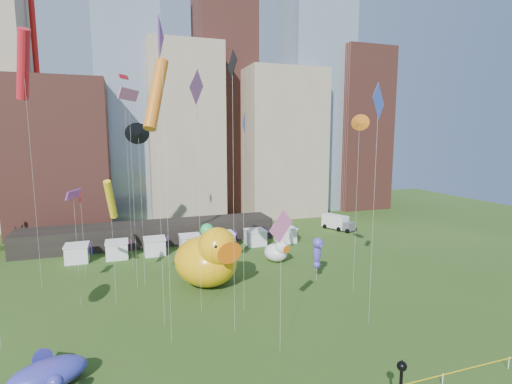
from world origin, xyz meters
name	(u,v)px	position (x,y,z in m)	size (l,w,h in m)	color
skyline	(174,111)	(2.25, 61.06, 21.44)	(101.00, 23.00, 68.00)	brown
pavilion	(152,233)	(-4.00, 42.00, 1.60)	(38.00, 6.00, 3.20)	black
vendor_tents	(190,244)	(1.02, 36.00, 1.11)	(33.24, 2.80, 2.40)	white
big_duck	(208,258)	(0.79, 22.16, 3.23)	(8.90, 10.03, 7.03)	#FFB00D
small_duck	(277,251)	(11.15, 27.52, 1.38)	(3.89, 4.32, 3.01)	white
seahorse_green	(207,240)	(1.11, 24.15, 4.75)	(1.57, 1.97, 6.67)	silver
seahorse_purple	(318,250)	(13.03, 19.80, 3.58)	(1.31, 1.59, 5.08)	silver
whale_inflatable	(48,372)	(-12.95, 8.49, 0.99)	(5.50, 6.21, 2.17)	#41328A
box_truck	(337,222)	(28.08, 40.62, 1.28)	(4.29, 6.21, 2.49)	white
kite_0	(124,83)	(-7.10, 31.59, 22.88)	(1.21, 1.46, 23.82)	silver
kite_1	(197,91)	(-1.18, 16.12, 20.47)	(1.72, 2.67, 22.41)	silver
kite_2	(232,75)	(0.78, 11.44, 21.22)	(0.19, 2.10, 23.16)	silver
kite_5	(378,105)	(12.50, 8.99, 19.06)	(2.43, 1.78, 20.90)	silver
kite_6	(156,94)	(-4.79, 14.39, 19.90)	(2.74, 3.55, 22.93)	silver
kite_7	(73,195)	(-12.19, 21.20, 11.07)	(1.18, 2.60, 11.54)	silver
kite_8	(23,65)	(-16.70, 27.47, 23.68)	(2.71, 4.20, 27.16)	silver
kite_9	(281,228)	(3.30, 7.37, 9.82)	(2.28, 0.96, 11.18)	silver
kite_10	(138,134)	(-5.91, 25.10, 16.82)	(1.92, 1.69, 17.98)	silver
kite_12	(111,200)	(-8.89, 20.28, 10.58)	(1.21, 2.43, 12.58)	silver
kite_13	(243,123)	(2.72, 15.02, 17.70)	(0.83, 1.75, 18.65)	silver
kite_14	(359,123)	(14.86, 15.13, 17.82)	(0.56, 1.63, 18.71)	silver
kite_15	(161,38)	(-4.52, 11.43, 23.58)	(0.57, 3.09, 25.14)	silver
kite_16	(81,198)	(-12.47, 29.78, 9.45)	(0.28, 1.26, 10.13)	silver
kite_17	(129,96)	(-6.74, 24.19, 20.68)	(2.23, 3.60, 21.36)	silver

